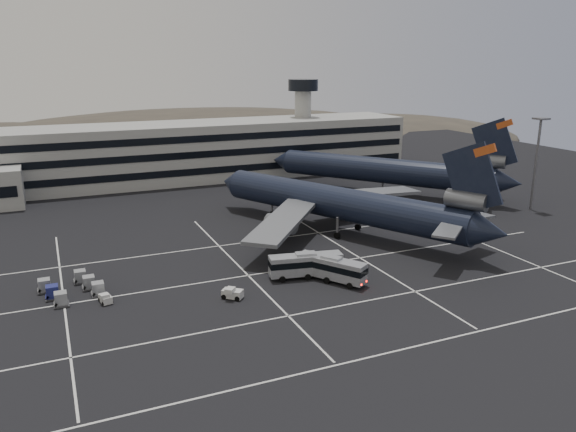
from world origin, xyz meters
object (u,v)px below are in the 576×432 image
(bus_near, at_px, (331,267))
(uld_cluster, at_px, (71,287))
(trijet_main, at_px, (341,203))
(tug_a, at_px, (106,298))
(bus_far, at_px, (306,264))

(bus_near, height_order, uld_cluster, bus_near)
(trijet_main, distance_m, tug_a, 43.47)
(bus_far, height_order, tug_a, bus_far)
(bus_near, bearing_deg, bus_far, 103.59)
(uld_cluster, bearing_deg, tug_a, -51.91)
(bus_near, relative_size, tug_a, 4.22)
(trijet_main, relative_size, bus_far, 5.16)
(bus_far, bearing_deg, tug_a, 95.96)
(bus_far, bearing_deg, bus_near, -123.65)
(trijet_main, distance_m, uld_cluster, 45.74)
(trijet_main, bearing_deg, bus_far, -157.99)
(bus_near, xyz_separation_m, bus_far, (-2.62, 2.56, 0.04))
(bus_near, xyz_separation_m, tug_a, (-28.93, 4.72, -1.33))
(bus_near, bearing_deg, tug_a, 138.63)
(bus_far, distance_m, uld_cluster, 30.84)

